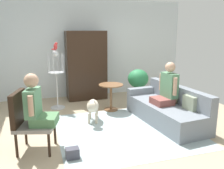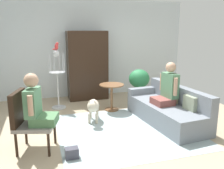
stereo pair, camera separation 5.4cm
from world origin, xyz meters
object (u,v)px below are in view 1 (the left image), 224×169
object	(u,v)px
person_on_couch	(167,88)
parrot	(55,46)
person_on_armchair	(37,104)
potted_plant	(138,81)
armchair	(27,118)
round_end_table	(111,93)
handbag	(72,153)
bird_cage_stand	(56,79)
dog	(93,106)
armoire_cabinet	(86,65)
couch	(167,109)

from	to	relation	value
person_on_couch	parrot	size ratio (longest dim) A/B	4.76
person_on_armchair	potted_plant	bearing A→B (deg)	37.51
armchair	round_end_table	xyz separation A→B (m)	(1.91, 1.56, -0.12)
armchair	handbag	size ratio (longest dim) A/B	4.86
bird_cage_stand	parrot	xyz separation A→B (m)	(0.02, 0.00, 0.80)
person_on_armchair	handbag	size ratio (longest dim) A/B	4.05
dog	bird_cage_stand	world-z (taller)	bird_cage_stand
person_on_couch	armoire_cabinet	bearing A→B (deg)	118.10
bird_cage_stand	person_on_couch	bearing A→B (deg)	-37.58
round_end_table	couch	bearing A→B (deg)	-49.40
armchair	armoire_cabinet	distance (m)	3.23
person_on_armchair	armoire_cabinet	distance (m)	3.17
person_on_couch	dog	distance (m)	1.64
couch	person_on_armchair	distance (m)	2.78
couch	potted_plant	distance (m)	1.56
couch	parrot	xyz separation A→B (m)	(-2.17, 1.64, 1.29)
armoire_cabinet	round_end_table	bearing A→B (deg)	-73.97
person_on_armchair	bird_cage_stand	xyz separation A→B (m)	(0.49, 2.15, -0.02)
armchair	person_on_couch	distance (m)	2.85
bird_cage_stand	handbag	xyz separation A→B (m)	(-0.01, -2.59, -0.69)
bird_cage_stand	parrot	distance (m)	0.80
bird_cage_stand	parrot	size ratio (longest dim) A/B	7.90
parrot	dog	bearing A→B (deg)	-62.28
armchair	dog	world-z (taller)	armchair
parrot	armchair	bearing A→B (deg)	-107.69
parrot	potted_plant	size ratio (longest dim) A/B	0.20
person_on_armchair	bird_cage_stand	distance (m)	2.21
couch	bird_cage_stand	distance (m)	2.78
person_on_couch	armchair	bearing A→B (deg)	-171.02
potted_plant	person_on_couch	bearing A→B (deg)	-90.30
person_on_armchair	parrot	distance (m)	2.34
parrot	handbag	bearing A→B (deg)	-90.51
person_on_couch	round_end_table	distance (m)	1.47
armoire_cabinet	dog	bearing A→B (deg)	-97.63
parrot	armoire_cabinet	xyz separation A→B (m)	(0.88, 0.70, -0.60)
person_on_armchair	dog	world-z (taller)	person_on_armchair
round_end_table	bird_cage_stand	size ratio (longest dim) A/B	0.45
person_on_couch	person_on_armchair	distance (m)	2.69
bird_cage_stand	handbag	world-z (taller)	bird_cage_stand
couch	potted_plant	xyz separation A→B (m)	(-0.02, 1.52, 0.32)
armchair	bird_cage_stand	world-z (taller)	bird_cage_stand
parrot	handbag	size ratio (longest dim) A/B	0.91
dog	handbag	world-z (taller)	dog
bird_cage_stand	person_on_armchair	bearing A→B (deg)	-102.83
armchair	person_on_armchair	xyz separation A→B (m)	(0.16, -0.05, 0.22)
person_on_armchair	parrot	bearing A→B (deg)	76.74
person_on_armchair	dog	bearing A→B (deg)	40.20
parrot	handbag	xyz separation A→B (m)	(-0.02, -2.59, -1.48)
armchair	handbag	distance (m)	0.95
dog	parrot	size ratio (longest dim) A/B	4.12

